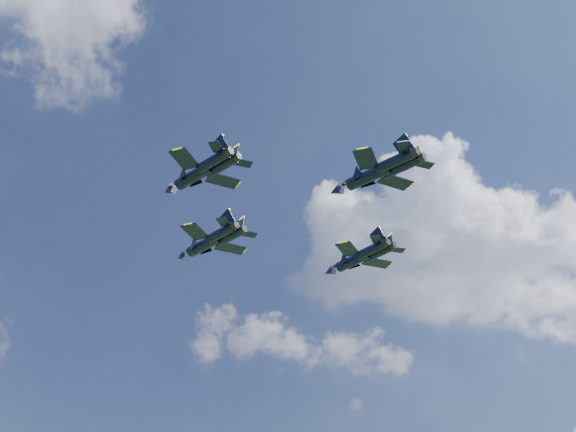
{
  "coord_description": "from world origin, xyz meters",
  "views": [
    {
      "loc": [
        -48.5,
        -73.52,
        3.54
      ],
      "look_at": [
        5.24,
        -2.75,
        57.9
      ],
      "focal_mm": 45.0,
      "sensor_mm": 36.0,
      "label": 1
    }
  ],
  "objects_px": {
    "jet_lead": "(203,245)",
    "jet_right": "(351,261)",
    "jet_left": "(192,176)",
    "jet_slot": "(366,177)"
  },
  "relations": [
    {
      "from": "jet_left",
      "to": "jet_right",
      "type": "height_order",
      "value": "jet_right"
    },
    {
      "from": "jet_lead",
      "to": "jet_left",
      "type": "distance_m",
      "value": 22.84
    },
    {
      "from": "jet_lead",
      "to": "jet_right",
      "type": "distance_m",
      "value": 23.5
    },
    {
      "from": "jet_lead",
      "to": "jet_slot",
      "type": "relative_size",
      "value": 1.06
    },
    {
      "from": "jet_right",
      "to": "jet_slot",
      "type": "relative_size",
      "value": 0.98
    },
    {
      "from": "jet_left",
      "to": "jet_slot",
      "type": "distance_m",
      "value": 22.5
    },
    {
      "from": "jet_lead",
      "to": "jet_left",
      "type": "bearing_deg",
      "value": -133.07
    },
    {
      "from": "jet_left",
      "to": "jet_right",
      "type": "distance_m",
      "value": 32.61
    },
    {
      "from": "jet_left",
      "to": "jet_slot",
      "type": "height_order",
      "value": "jet_slot"
    },
    {
      "from": "jet_slot",
      "to": "jet_left",
      "type": "bearing_deg",
      "value": 133.83
    }
  ]
}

